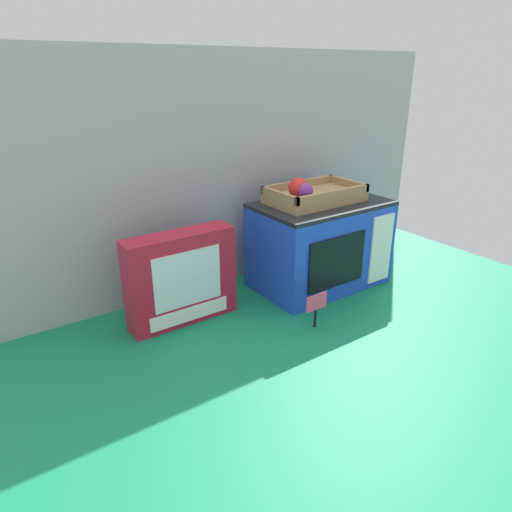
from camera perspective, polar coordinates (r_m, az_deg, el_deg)
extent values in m
plane|color=#147A4C|center=(1.47, 2.10, -4.87)|extent=(1.70, 1.70, 0.00)
cube|color=#A0A3A8|center=(1.50, -2.39, 10.50)|extent=(1.61, 0.03, 0.73)
cube|color=blue|center=(1.51, 7.87, 1.28)|extent=(0.42, 0.26, 0.27)
cube|color=black|center=(1.47, 8.15, 6.35)|extent=(0.42, 0.26, 0.01)
cube|color=black|center=(1.39, 9.97, -0.74)|extent=(0.22, 0.01, 0.16)
cube|color=white|center=(1.53, 15.19, 0.89)|extent=(0.09, 0.01, 0.22)
cube|color=#A37F51|center=(1.47, 7.31, 7.20)|extent=(0.29, 0.17, 0.03)
cube|color=#A37F51|center=(1.40, 9.58, 7.51)|extent=(0.29, 0.01, 0.02)
cube|color=#A37F51|center=(1.52, 5.29, 8.85)|extent=(0.29, 0.01, 0.02)
cube|color=#A37F51|center=(1.37, 2.92, 7.46)|extent=(0.01, 0.17, 0.02)
cube|color=#A37F51|center=(1.56, 11.28, 8.84)|extent=(0.01, 0.17, 0.02)
sphere|color=#72287F|center=(1.37, 6.01, 7.95)|extent=(0.05, 0.05, 0.05)
sphere|color=red|center=(1.38, 5.30, 8.35)|extent=(0.06, 0.06, 0.06)
cube|color=#B2192D|center=(1.29, -9.24, -2.69)|extent=(0.31, 0.08, 0.26)
cube|color=silver|center=(1.25, -8.44, -2.81)|extent=(0.20, 0.00, 0.16)
cube|color=white|center=(1.30, -8.17, -7.09)|extent=(0.23, 0.00, 0.04)
cylinder|color=black|center=(1.29, 7.33, -7.60)|extent=(0.01, 0.01, 0.06)
cube|color=#F44C6B|center=(1.27, 7.50, -5.67)|extent=(0.07, 0.00, 0.05)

